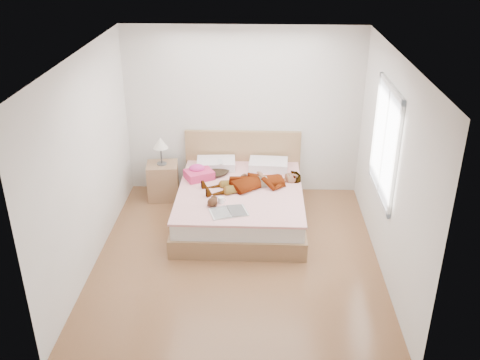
{
  "coord_description": "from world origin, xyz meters",
  "views": [
    {
      "loc": [
        0.27,
        -5.77,
        3.9
      ],
      "look_at": [
        0.0,
        0.85,
        0.7
      ],
      "focal_mm": 40.0,
      "sensor_mm": 36.0,
      "label": 1
    }
  ],
  "objects_px": {
    "magazine": "(229,212)",
    "nightstand": "(163,178)",
    "bed": "(241,201)",
    "plush_toy": "(213,201)",
    "towel": "(199,173)",
    "coffee_mug": "(221,200)",
    "woman": "(254,180)",
    "phone": "(221,162)"
  },
  "relations": [
    {
      "from": "bed",
      "to": "nightstand",
      "type": "relative_size",
      "value": 2.08
    },
    {
      "from": "towel",
      "to": "plush_toy",
      "type": "bearing_deg",
      "value": -71.49
    },
    {
      "from": "towel",
      "to": "coffee_mug",
      "type": "bearing_deg",
      "value": -63.0
    },
    {
      "from": "plush_toy",
      "to": "coffee_mug",
      "type": "bearing_deg",
      "value": 37.57
    },
    {
      "from": "magazine",
      "to": "nightstand",
      "type": "xyz_separation_m",
      "value": [
        -1.1,
        1.36,
        -0.19
      ]
    },
    {
      "from": "plush_toy",
      "to": "towel",
      "type": "bearing_deg",
      "value": 108.51
    },
    {
      "from": "towel",
      "to": "magazine",
      "type": "relative_size",
      "value": 0.89
    },
    {
      "from": "towel",
      "to": "woman",
      "type": "bearing_deg",
      "value": -15.61
    },
    {
      "from": "bed",
      "to": "nightstand",
      "type": "distance_m",
      "value": 1.36
    },
    {
      "from": "phone",
      "to": "coffee_mug",
      "type": "relative_size",
      "value": 0.92
    },
    {
      "from": "plush_toy",
      "to": "nightstand",
      "type": "height_order",
      "value": "nightstand"
    },
    {
      "from": "bed",
      "to": "coffee_mug",
      "type": "relative_size",
      "value": 18.82
    },
    {
      "from": "towel",
      "to": "plush_toy",
      "type": "height_order",
      "value": "towel"
    },
    {
      "from": "bed",
      "to": "coffee_mug",
      "type": "xyz_separation_m",
      "value": [
        -0.24,
        -0.51,
        0.28
      ]
    },
    {
      "from": "phone",
      "to": "nightstand",
      "type": "height_order",
      "value": "nightstand"
    },
    {
      "from": "magazine",
      "to": "phone",
      "type": "bearing_deg",
      "value": 98.96
    },
    {
      "from": "coffee_mug",
      "to": "plush_toy",
      "type": "distance_m",
      "value": 0.13
    },
    {
      "from": "plush_toy",
      "to": "nightstand",
      "type": "xyz_separation_m",
      "value": [
        -0.88,
        1.18,
        -0.24
      ]
    },
    {
      "from": "magazine",
      "to": "plush_toy",
      "type": "distance_m",
      "value": 0.29
    },
    {
      "from": "magazine",
      "to": "plush_toy",
      "type": "relative_size",
      "value": 2.5
    },
    {
      "from": "phone",
      "to": "plush_toy",
      "type": "height_order",
      "value": "phone"
    },
    {
      "from": "magazine",
      "to": "nightstand",
      "type": "distance_m",
      "value": 1.76
    },
    {
      "from": "coffee_mug",
      "to": "nightstand",
      "type": "height_order",
      "value": "nightstand"
    },
    {
      "from": "coffee_mug",
      "to": "magazine",
      "type": "bearing_deg",
      "value": -66.21
    },
    {
      "from": "bed",
      "to": "coffee_mug",
      "type": "distance_m",
      "value": 0.63
    },
    {
      "from": "coffee_mug",
      "to": "nightstand",
      "type": "bearing_deg",
      "value": 131.91
    },
    {
      "from": "bed",
      "to": "nightstand",
      "type": "xyz_separation_m",
      "value": [
        -1.23,
        0.59,
        0.06
      ]
    },
    {
      "from": "coffee_mug",
      "to": "plush_toy",
      "type": "bearing_deg",
      "value": -142.43
    },
    {
      "from": "magazine",
      "to": "nightstand",
      "type": "relative_size",
      "value": 0.54
    },
    {
      "from": "bed",
      "to": "plush_toy",
      "type": "height_order",
      "value": "bed"
    },
    {
      "from": "plush_toy",
      "to": "nightstand",
      "type": "distance_m",
      "value": 1.49
    },
    {
      "from": "coffee_mug",
      "to": "nightstand",
      "type": "xyz_separation_m",
      "value": [
        -0.99,
        1.1,
        -0.22
      ]
    },
    {
      "from": "magazine",
      "to": "coffee_mug",
      "type": "distance_m",
      "value": 0.29
    },
    {
      "from": "phone",
      "to": "towel",
      "type": "xyz_separation_m",
      "value": [
        -0.31,
        -0.17,
        -0.11
      ]
    },
    {
      "from": "towel",
      "to": "coffee_mug",
      "type": "distance_m",
      "value": 0.85
    },
    {
      "from": "phone",
      "to": "magazine",
      "type": "xyz_separation_m",
      "value": [
        0.19,
        -1.19,
        -0.18
      ]
    },
    {
      "from": "bed",
      "to": "nightstand",
      "type": "bearing_deg",
      "value": 154.21
    },
    {
      "from": "woman",
      "to": "plush_toy",
      "type": "distance_m",
      "value": 0.81
    },
    {
      "from": "woman",
      "to": "plush_toy",
      "type": "relative_size",
      "value": 6.79
    },
    {
      "from": "nightstand",
      "to": "plush_toy",
      "type": "bearing_deg",
      "value": -53.23
    },
    {
      "from": "woman",
      "to": "bed",
      "type": "height_order",
      "value": "bed"
    },
    {
      "from": "bed",
      "to": "magazine",
      "type": "relative_size",
      "value": 3.83
    }
  ]
}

